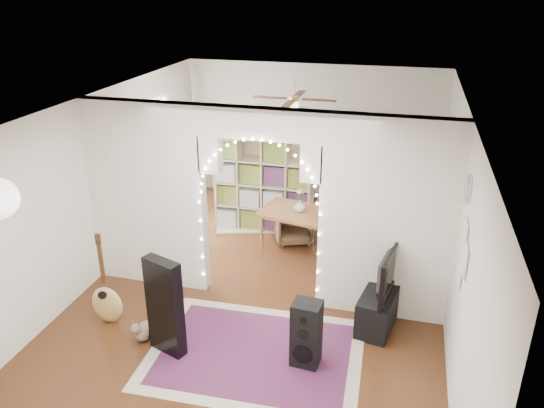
% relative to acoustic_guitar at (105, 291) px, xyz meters
% --- Properties ---
extents(floor, '(7.50, 7.50, 0.00)m').
position_rel_acoustic_guitar_xyz_m(floor, '(1.76, 1.14, -0.48)').
color(floor, black).
rests_on(floor, ground).
extents(ceiling, '(5.00, 7.50, 0.02)m').
position_rel_acoustic_guitar_xyz_m(ceiling, '(1.76, 1.14, 2.22)').
color(ceiling, white).
rests_on(ceiling, wall_back).
extents(wall_back, '(5.00, 0.02, 2.70)m').
position_rel_acoustic_guitar_xyz_m(wall_back, '(1.76, 4.89, 0.87)').
color(wall_back, silver).
rests_on(wall_back, floor).
extents(wall_left, '(0.02, 7.50, 2.70)m').
position_rel_acoustic_guitar_xyz_m(wall_left, '(-0.74, 1.14, 0.87)').
color(wall_left, silver).
rests_on(wall_left, floor).
extents(wall_right, '(0.02, 7.50, 2.70)m').
position_rel_acoustic_guitar_xyz_m(wall_right, '(4.26, 1.14, 0.87)').
color(wall_right, silver).
rests_on(wall_right, floor).
extents(divider_wall, '(5.00, 0.20, 2.70)m').
position_rel_acoustic_guitar_xyz_m(divider_wall, '(1.76, 1.14, 0.95)').
color(divider_wall, silver).
rests_on(divider_wall, floor).
extents(fairy_lights, '(1.64, 0.04, 1.60)m').
position_rel_acoustic_guitar_xyz_m(fairy_lights, '(1.76, 1.01, 1.07)').
color(fairy_lights, '#FFEABF').
rests_on(fairy_lights, divider_wall).
extents(window, '(0.04, 1.20, 1.40)m').
position_rel_acoustic_guitar_xyz_m(window, '(-0.71, 2.94, 1.02)').
color(window, white).
rests_on(window, wall_left).
extents(wall_clock, '(0.03, 0.31, 0.31)m').
position_rel_acoustic_guitar_xyz_m(wall_clock, '(4.24, 0.54, 1.62)').
color(wall_clock, white).
rests_on(wall_clock, wall_right).
extents(picture_frames, '(0.02, 0.50, 0.70)m').
position_rel_acoustic_guitar_xyz_m(picture_frames, '(4.24, 0.14, 1.02)').
color(picture_frames, white).
rests_on(picture_frames, wall_right).
extents(ceiling_fan, '(1.10, 1.10, 0.30)m').
position_rel_acoustic_guitar_xyz_m(ceiling_fan, '(1.76, 3.14, 1.92)').
color(ceiling_fan, gold).
rests_on(ceiling_fan, ceiling).
extents(area_rug, '(2.60, 1.98, 0.02)m').
position_rel_acoustic_guitar_xyz_m(area_rug, '(2.04, -0.14, -0.47)').
color(area_rug, maroon).
rests_on(area_rug, floor).
extents(guitar_case, '(0.50, 0.31, 1.25)m').
position_rel_acoustic_guitar_xyz_m(guitar_case, '(1.00, -0.34, 0.15)').
color(guitar_case, black).
rests_on(guitar_case, floor).
extents(acoustic_guitar, '(0.46, 0.30, 1.09)m').
position_rel_acoustic_guitar_xyz_m(acoustic_guitar, '(0.00, 0.00, 0.00)').
color(acoustic_guitar, '#B18A47').
rests_on(acoustic_guitar, floor).
extents(tabby_cat, '(0.29, 0.47, 0.31)m').
position_rel_acoustic_guitar_xyz_m(tabby_cat, '(0.61, -0.22, -0.35)').
color(tabby_cat, brown).
rests_on(tabby_cat, floor).
extents(floor_speaker, '(0.35, 0.31, 0.83)m').
position_rel_acoustic_guitar_xyz_m(floor_speaker, '(2.66, -0.15, -0.06)').
color(floor_speaker, black).
rests_on(floor_speaker, floor).
extents(media_console, '(0.58, 1.06, 0.50)m').
position_rel_acoustic_guitar_xyz_m(media_console, '(3.43, 0.89, -0.23)').
color(media_console, black).
rests_on(media_console, floor).
extents(tv, '(0.33, 1.08, 0.62)m').
position_rel_acoustic_guitar_xyz_m(tv, '(3.43, 0.89, 0.33)').
color(tv, black).
rests_on(tv, media_console).
extents(bookcase, '(1.76, 0.94, 1.75)m').
position_rel_acoustic_guitar_xyz_m(bookcase, '(1.23, 3.22, 0.40)').
color(bookcase, '#CAB793').
rests_on(bookcase, floor).
extents(dining_table, '(1.34, 1.03, 0.76)m').
position_rel_acoustic_guitar_xyz_m(dining_table, '(2.02, 2.46, 0.21)').
color(dining_table, brown).
rests_on(dining_table, floor).
extents(flower_vase, '(0.22, 0.22, 0.19)m').
position_rel_acoustic_guitar_xyz_m(flower_vase, '(2.02, 2.46, 0.37)').
color(flower_vase, white).
rests_on(flower_vase, dining_table).
extents(dining_chair_left, '(0.62, 0.64, 0.54)m').
position_rel_acoustic_guitar_xyz_m(dining_chair_left, '(1.51, 4.17, -0.20)').
color(dining_chair_left, brown).
rests_on(dining_chair_left, floor).
extents(dining_chair_right, '(0.79, 0.80, 0.56)m').
position_rel_acoustic_guitar_xyz_m(dining_chair_right, '(1.84, 2.88, -0.20)').
color(dining_chair_right, brown).
rests_on(dining_chair_right, floor).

